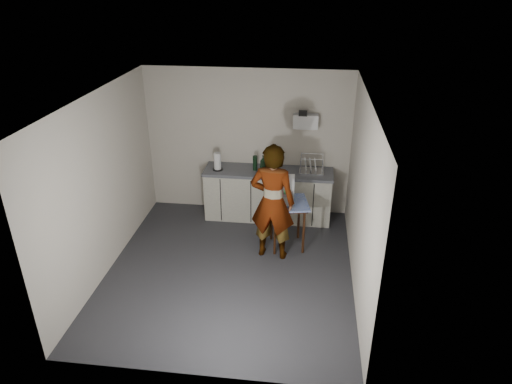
# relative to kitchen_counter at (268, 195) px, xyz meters

# --- Properties ---
(ground) EXTENTS (4.00, 4.00, 0.00)m
(ground) POSITION_rel_kitchen_counter_xyz_m (-0.40, -1.70, -0.43)
(ground) COLOR #2B2B30
(ground) RESTS_ON ground
(wall_back) EXTENTS (3.60, 0.02, 2.60)m
(wall_back) POSITION_rel_kitchen_counter_xyz_m (-0.40, 0.29, 0.87)
(wall_back) COLOR beige
(wall_back) RESTS_ON ground
(wall_right) EXTENTS (0.02, 4.00, 2.60)m
(wall_right) POSITION_rel_kitchen_counter_xyz_m (1.39, -1.70, 0.87)
(wall_right) COLOR beige
(wall_right) RESTS_ON ground
(wall_left) EXTENTS (0.02, 4.00, 2.60)m
(wall_left) POSITION_rel_kitchen_counter_xyz_m (-2.19, -1.70, 0.87)
(wall_left) COLOR beige
(wall_left) RESTS_ON ground
(ceiling) EXTENTS (3.60, 4.00, 0.01)m
(ceiling) POSITION_rel_kitchen_counter_xyz_m (-0.40, -1.70, 2.17)
(ceiling) COLOR silver
(ceiling) RESTS_ON wall_back
(kitchen_counter) EXTENTS (2.24, 0.62, 0.91)m
(kitchen_counter) POSITION_rel_kitchen_counter_xyz_m (0.00, 0.00, 0.00)
(kitchen_counter) COLOR black
(kitchen_counter) RESTS_ON ground
(wall_shelf) EXTENTS (0.42, 0.18, 0.37)m
(wall_shelf) POSITION_rel_kitchen_counter_xyz_m (0.60, 0.22, 1.32)
(wall_shelf) COLOR white
(wall_shelf) RESTS_ON ground
(side_table) EXTENTS (0.72, 0.72, 0.79)m
(side_table) POSITION_rel_kitchen_counter_xyz_m (0.40, -0.93, 0.26)
(side_table) COLOR #391C0D
(side_table) RESTS_ON ground
(standing_man) EXTENTS (0.72, 0.52, 1.84)m
(standing_man) POSITION_rel_kitchen_counter_xyz_m (0.18, -1.22, 0.49)
(standing_man) COLOR #B2A593
(standing_man) RESTS_ON ground
(soap_bottle) EXTENTS (0.17, 0.17, 0.30)m
(soap_bottle) POSITION_rel_kitchen_counter_xyz_m (-0.08, -0.09, 0.64)
(soap_bottle) COLOR black
(soap_bottle) RESTS_ON kitchen_counter
(soda_can) EXTENTS (0.07, 0.07, 0.14)m
(soda_can) POSITION_rel_kitchen_counter_xyz_m (0.10, 0.05, 0.55)
(soda_can) COLOR red
(soda_can) RESTS_ON kitchen_counter
(dark_bottle) EXTENTS (0.08, 0.08, 0.26)m
(dark_bottle) POSITION_rel_kitchen_counter_xyz_m (-0.23, -0.01, 0.61)
(dark_bottle) COLOR black
(dark_bottle) RESTS_ON kitchen_counter
(paper_towel) EXTENTS (0.17, 0.17, 0.31)m
(paper_towel) POSITION_rel_kitchen_counter_xyz_m (-0.88, -0.07, 0.63)
(paper_towel) COLOR black
(paper_towel) RESTS_ON kitchen_counter
(dish_rack) EXTENTS (0.41, 0.31, 0.29)m
(dish_rack) POSITION_rel_kitchen_counter_xyz_m (0.73, 0.04, 0.55)
(dish_rack) COLOR silver
(dish_rack) RESTS_ON kitchen_counter
(bakery_box) EXTENTS (0.30, 0.31, 0.41)m
(bakery_box) POSITION_rel_kitchen_counter_xyz_m (0.34, -0.91, 0.46)
(bakery_box) COLOR white
(bakery_box) RESTS_ON side_table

